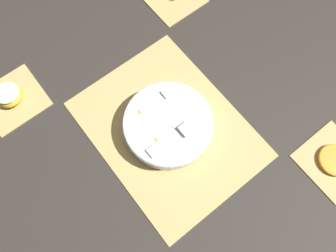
{
  "coord_description": "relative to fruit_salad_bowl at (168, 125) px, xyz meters",
  "views": [
    {
      "loc": [
        -0.23,
        0.18,
        0.85
      ],
      "look_at": [
        0.0,
        0.0,
        0.03
      ],
      "focal_mm": 35.0,
      "sensor_mm": 36.0,
      "label": 1
    }
  ],
  "objects": [
    {
      "name": "fruit_salad_bowl",
      "position": [
        0.0,
        0.0,
        0.0
      ],
      "size": [
        0.24,
        0.24,
        0.06
      ],
      "color": "silver",
      "rests_on": "bamboo_mat_center"
    },
    {
      "name": "coaster_mat_near_left",
      "position": [
        -0.34,
        -0.29,
        -0.03
      ],
      "size": [
        0.16,
        0.16,
        0.01
      ],
      "color": "tan",
      "rests_on": "ground_plane"
    },
    {
      "name": "bamboo_mat_center",
      "position": [
        -0.0,
        0.0,
        -0.03
      ],
      "size": [
        0.48,
        0.37,
        0.01
      ],
      "color": "tan",
      "rests_on": "ground_plane"
    },
    {
      "name": "orange_slice_whole",
      "position": [
        -0.34,
        -0.29,
        -0.02
      ],
      "size": [
        0.09,
        0.09,
        0.01
      ],
      "color": "orange",
      "rests_on": "coaster_mat_near_left"
    },
    {
      "name": "coaster_mat_far_right",
      "position": [
        0.34,
        0.29,
        -0.03
      ],
      "size": [
        0.16,
        0.16,
        0.01
      ],
      "color": "tan",
      "rests_on": "ground_plane"
    },
    {
      "name": "ground_plane",
      "position": [
        -0.0,
        0.0,
        -0.04
      ],
      "size": [
        6.0,
        6.0,
        0.0
      ],
      "primitive_type": "plane",
      "color": "#2D2823"
    },
    {
      "name": "apple_half",
      "position": [
        0.34,
        0.29,
        -0.01
      ],
      "size": [
        0.07,
        0.07,
        0.04
      ],
      "color": "gold",
      "rests_on": "coaster_mat_far_right"
    }
  ]
}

